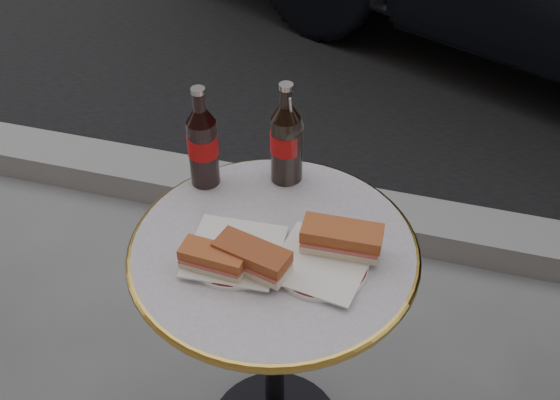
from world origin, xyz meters
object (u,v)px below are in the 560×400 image
(cola_bottle_left, at_px, (202,137))
(cola_bottle_right, at_px, (286,133))
(plate_left, at_px, (235,254))
(plate_right, at_px, (321,265))
(bistro_table, at_px, (274,352))
(cola_glass, at_px, (287,152))

(cola_bottle_left, relative_size, cola_bottle_right, 0.99)
(plate_left, xyz_separation_m, plate_right, (0.18, 0.02, -0.00))
(cola_bottle_left, bearing_deg, plate_right, -31.33)
(plate_left, xyz_separation_m, cola_bottle_left, (-0.14, 0.21, 0.12))
(plate_right, relative_size, cola_bottle_left, 0.76)
(plate_left, relative_size, cola_bottle_right, 0.77)
(bistro_table, relative_size, plate_right, 3.78)
(plate_left, height_order, cola_bottle_left, cola_bottle_left)
(cola_bottle_right, bearing_deg, plate_left, -96.93)
(plate_left, distance_m, plate_right, 0.18)
(cola_bottle_left, relative_size, cola_glass, 1.70)
(plate_right, distance_m, cola_bottle_left, 0.40)
(plate_right, distance_m, cola_bottle_right, 0.32)
(bistro_table, distance_m, plate_right, 0.39)
(plate_left, relative_size, plate_right, 1.03)
(plate_right, relative_size, cola_glass, 1.29)
(bistro_table, height_order, plate_left, plate_left)
(cola_bottle_right, bearing_deg, cola_bottle_left, -160.71)
(bistro_table, xyz_separation_m, cola_bottle_right, (-0.04, 0.23, 0.49))
(cola_bottle_left, height_order, cola_bottle_right, cola_bottle_right)
(cola_glass, bearing_deg, cola_bottle_right, -129.58)
(bistro_table, height_order, cola_bottle_left, cola_bottle_left)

